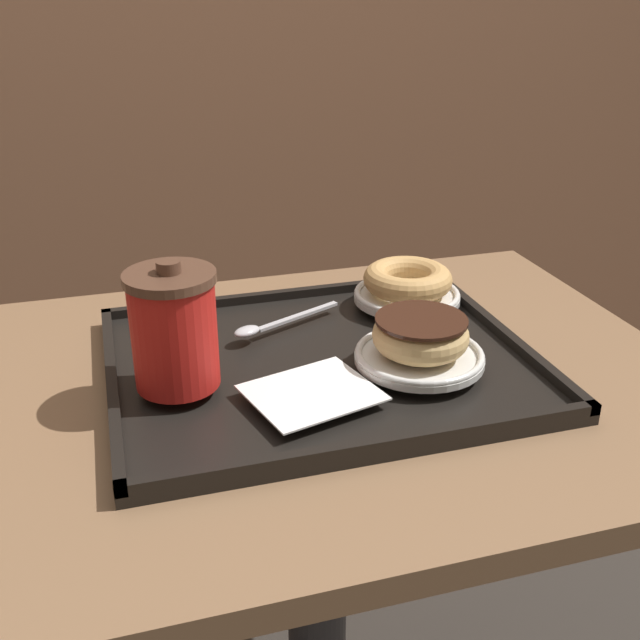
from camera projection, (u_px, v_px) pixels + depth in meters
cafe_table at (317, 494)px, 0.94m from camera, size 0.88×0.65×0.74m
serving_tray at (320, 364)px, 0.88m from camera, size 0.49×0.39×0.02m
napkin_paper at (312, 393)px, 0.78m from camera, size 0.15×0.14×0.00m
coffee_cup_front at (174, 329)px, 0.78m from camera, size 0.10×0.10×0.14m
plate_with_chocolate_donut at (419, 356)px, 0.85m from camera, size 0.15×0.15×0.01m
donut_chocolate_glazed at (421, 334)px, 0.84m from camera, size 0.11×0.11×0.04m
plate_with_plain_donut at (407, 295)px, 1.01m from camera, size 0.14×0.14×0.01m
donut_plain at (408, 279)px, 1.00m from camera, size 0.12×0.12×0.03m
spoon at (264, 326)px, 0.92m from camera, size 0.15×0.08×0.01m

